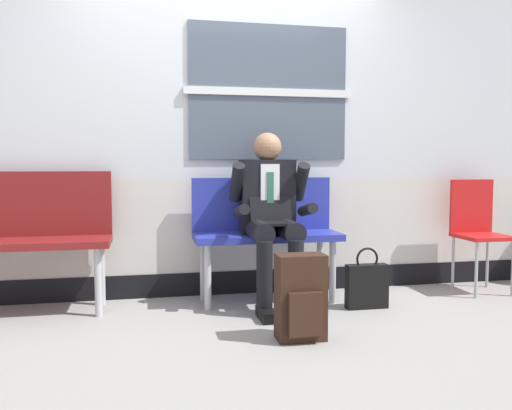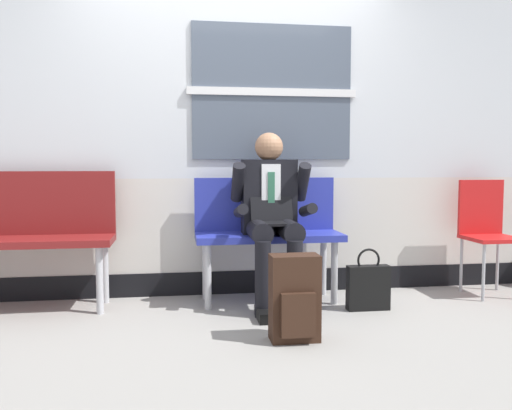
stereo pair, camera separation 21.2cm
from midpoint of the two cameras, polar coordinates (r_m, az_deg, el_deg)
The scene contains 8 objects.
ground_plane at distance 3.77m, azimuth -0.00°, elevation -11.62°, with size 18.00×18.00×0.00m, color gray.
station_wall at distance 4.31m, azimuth -1.30°, elevation 8.74°, with size 6.07×0.16×2.75m.
bench_with_person at distance 4.09m, azimuth 2.68°, elevation -2.35°, with size 1.09×0.42×0.93m.
bench_empty at distance 4.13m, azimuth -22.14°, elevation -2.26°, with size 1.26×0.42×0.99m.
person_seated at distance 3.88m, azimuth 3.26°, elevation -0.83°, with size 0.57×0.70×1.27m.
backpack at distance 3.21m, azimuth 6.06°, elevation -9.91°, with size 0.29×0.20×0.51m.
handbag at distance 3.96m, azimuth 13.37°, elevation -8.43°, with size 0.30×0.09×0.44m.
folding_chair at distance 4.71m, azimuth 24.45°, elevation -2.02°, with size 0.38×0.38×0.91m.
Camera 2 is at (-0.43, -3.60, 1.04)m, focal length 37.67 mm.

